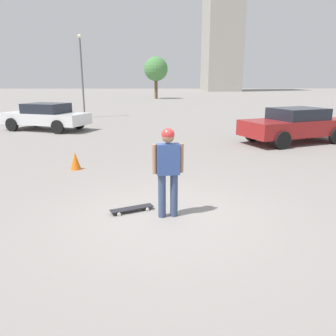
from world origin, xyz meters
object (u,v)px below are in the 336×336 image
Objects in this scene: person at (168,165)px; car_parked_near at (295,125)px; traffic_cone at (75,161)px; car_parked_far at (46,116)px; skateboard at (132,209)px.

person is 0.35× the size of car_parked_near.
car_parked_far is at bearing -156.81° from traffic_cone.
person is 1.25m from skateboard.
skateboard is 3.92m from traffic_cone.
car_parked_near reaches higher than skateboard.
traffic_cone is (-3.39, -1.95, 0.20)m from skateboard.
car_parked_far is at bearing 109.11° from person.
car_parked_far is at bearing -88.41° from skateboard.
person is 3.35× the size of traffic_cone.
traffic_cone is at bearing -83.70° from skateboard.
car_parked_near is at bearing 116.49° from traffic_cone.
car_parked_far is at bearing -39.72° from car_parked_near.
skateboard is (-0.26, -0.74, -0.97)m from person.
traffic_cone is (4.18, -8.40, -0.52)m from car_parked_near.
car_parked_near is 9.54× the size of traffic_cone.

